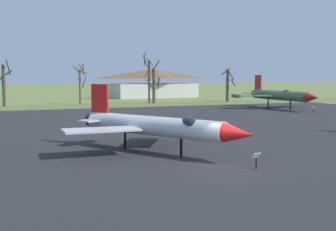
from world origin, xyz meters
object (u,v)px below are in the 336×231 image
at_px(jet_fighter_rear_left, 156,125).
at_px(visitor_building, 153,83).
at_px(jet_fighter_front_left, 280,95).
at_px(info_placard_front_left, 313,109).
at_px(info_placard_rear_left, 256,159).

relative_size(jet_fighter_rear_left, visitor_building, 0.57).
bearing_deg(jet_fighter_front_left, info_placard_front_left, -91.41).
bearing_deg(jet_fighter_rear_left, visitor_building, 70.04).
relative_size(info_placard_front_left, info_placard_rear_left, 0.86).
bearing_deg(info_placard_front_left, info_placard_rear_left, -135.46).
distance_m(info_placard_front_left, visitor_building, 53.59).
relative_size(jet_fighter_front_left, jet_fighter_rear_left, 1.32).
bearing_deg(jet_fighter_front_left, visitor_building, 97.15).
height_order(jet_fighter_front_left, visitor_building, visitor_building).
relative_size(info_placard_rear_left, visitor_building, 0.04).
height_order(jet_fighter_rear_left, visitor_building, visitor_building).
xyz_separation_m(jet_fighter_front_left, jet_fighter_rear_left, (-32.88, -29.73, -0.37)).
bearing_deg(jet_fighter_front_left, info_placard_rear_left, -128.64).
distance_m(jet_fighter_rear_left, visitor_building, 79.73).
xyz_separation_m(info_placard_rear_left, visitor_building, (23.70, 81.93, 3.07)).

